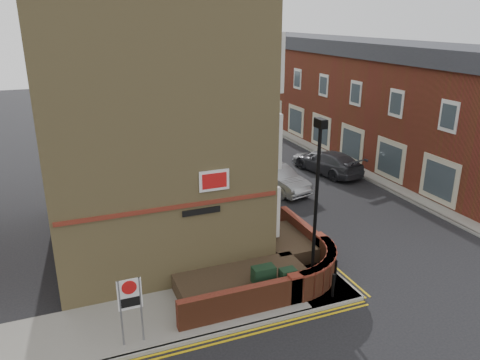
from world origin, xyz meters
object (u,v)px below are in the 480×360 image
zone_sign (130,300)px  silver_car_near (277,178)px  utility_cabinet_large (263,282)px  lamppost (316,206)px

zone_sign → silver_car_near: (10.00, 10.66, -0.91)m
zone_sign → silver_car_near: bearing=46.8°
utility_cabinet_large → lamppost: bearing=-3.0°
zone_sign → silver_car_near: 14.65m
lamppost → zone_sign: (-6.60, -0.70, -1.70)m
lamppost → silver_car_near: bearing=71.2°
lamppost → zone_sign: lamppost is taller
lamppost → zone_sign: 6.85m
silver_car_near → utility_cabinet_large: bearing=-133.2°
lamppost → zone_sign: bearing=-173.9°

